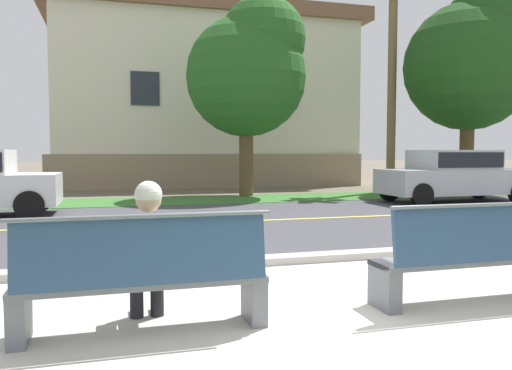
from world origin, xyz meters
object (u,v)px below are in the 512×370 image
seated_person_white (148,249)px  shade_tree_far_left (250,68)px  car_silver_far (453,173)px  palm_tree_short (393,9)px  bench_left (144,279)px  shade_tree_left (474,57)px  bench_right (475,257)px

seated_person_white → shade_tree_far_left: 13.33m
car_silver_far → palm_tree_short: size_ratio=0.51×
bench_left → car_silver_far: (9.48, 8.76, 0.39)m
shade_tree_left → palm_tree_short: size_ratio=0.89×
bench_right → shade_tree_far_left: 12.93m
car_silver_far → shade_tree_left: 5.38m
seated_person_white → car_silver_far: bearing=42.3°
bench_left → seated_person_white: (0.05, 0.17, 0.21)m
car_silver_far → shade_tree_left: size_ratio=0.58×
bench_right → car_silver_far: car_silver_far is taller
seated_person_white → shade_tree_far_left: (4.19, 12.14, 3.59)m
seated_person_white → palm_tree_short: size_ratio=0.15×
car_silver_far → palm_tree_short: (0.30, 4.02, 5.84)m
bench_left → bench_right: 3.15m
bench_right → seated_person_white: size_ratio=1.61×
car_silver_far → shade_tree_far_left: (-5.24, 3.55, 3.41)m
bench_left → bench_right: (3.15, 0.00, 0.00)m
bench_left → seated_person_white: size_ratio=1.61×
palm_tree_short → bench_right: bearing=-117.4°
shade_tree_left → palm_tree_short: (-2.33, 1.52, 1.87)m
bench_right → shade_tree_far_left: (1.09, 12.31, 3.80)m
seated_person_white → palm_tree_short: palm_tree_short is taller
shade_tree_far_left → palm_tree_short: (5.54, 0.48, 2.43)m
bench_right → shade_tree_left: (8.96, 11.26, 4.36)m
car_silver_far → seated_person_white: bearing=-137.7°
bench_right → palm_tree_short: size_ratio=0.24×
car_silver_far → shade_tree_far_left: size_ratio=0.66×
seated_person_white → palm_tree_short: 17.03m
bench_left → palm_tree_short: bearing=52.6°
seated_person_white → shade_tree_far_left: size_ratio=0.19×
bench_left → palm_tree_short: 17.26m
bench_left → shade_tree_far_left: shade_tree_far_left is taller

